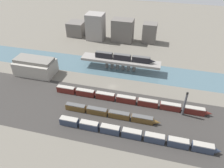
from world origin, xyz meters
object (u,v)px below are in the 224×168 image
at_px(warehouse_building, 35,66).
at_px(signal_tower, 185,104).
at_px(train_yard_far, 128,100).
at_px(train_yard_near, 134,134).
at_px(train_on_bridge, 124,57).
at_px(train_yard_mid, 111,114).

distance_m(warehouse_building, signal_tower, 96.25).
xyz_separation_m(train_yard_far, warehouse_building, (-65.50, 14.56, 3.33)).
relative_size(train_yard_near, train_yard_far, 0.86).
relative_size(warehouse_building, signal_tower, 1.76).
height_order(train_yard_near, signal_tower, signal_tower).
bearing_deg(signal_tower, train_on_bridge, 137.32).
relative_size(train_on_bridge, train_yard_near, 0.55).
bearing_deg(train_on_bridge, signal_tower, -42.68).
bearing_deg(warehouse_building, signal_tower, -10.16).
bearing_deg(train_on_bridge, train_yard_mid, -86.28).
height_order(train_yard_near, warehouse_building, warehouse_building).
bearing_deg(signal_tower, train_yard_mid, -163.67).
distance_m(train_yard_mid, signal_tower, 37.94).
xyz_separation_m(train_yard_near, signal_tower, (21.77, 21.39, 5.08)).
height_order(train_yard_mid, signal_tower, signal_tower).
xyz_separation_m(train_yard_mid, train_yard_far, (6.83, 12.97, 0.18)).
xyz_separation_m(warehouse_building, signal_tower, (94.73, -16.97, 1.80)).
bearing_deg(signal_tower, train_yard_far, 175.29).
relative_size(train_on_bridge, train_yard_mid, 0.82).
xyz_separation_m(train_yard_near, train_yard_mid, (-14.28, 10.82, -0.22)).
relative_size(train_yard_far, warehouse_building, 3.39).
xyz_separation_m(train_yard_near, warehouse_building, (-72.95, 38.35, 3.29)).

